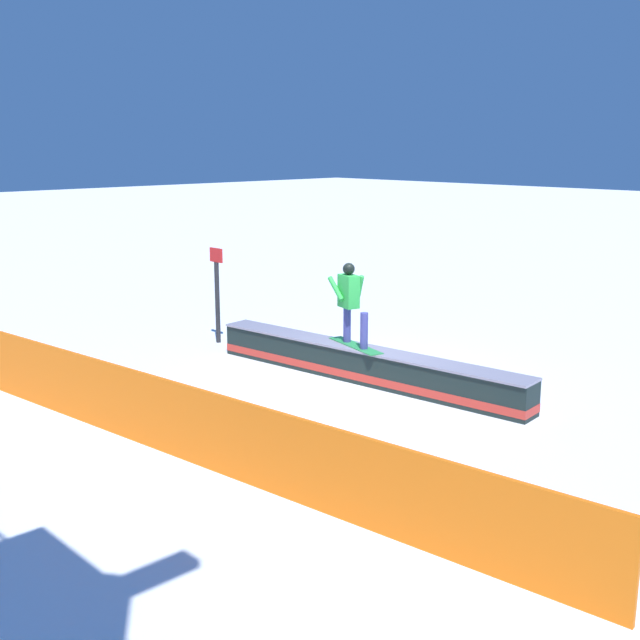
{
  "coord_description": "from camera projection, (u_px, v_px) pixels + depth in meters",
  "views": [
    {
      "loc": [
        -9.4,
        10.24,
        4.26
      ],
      "look_at": [
        0.1,
        1.01,
        1.28
      ],
      "focal_mm": 44.55,
      "sensor_mm": 36.0,
      "label": 1
    }
  ],
  "objects": [
    {
      "name": "trail_marker",
      "position": [
        217.0,
        293.0,
        17.04
      ],
      "size": [
        0.4,
        0.1,
        2.06
      ],
      "color": "#262628",
      "rests_on": "ground_plane"
    },
    {
      "name": "snowboarder",
      "position": [
        351.0,
        300.0,
        14.43
      ],
      "size": [
        1.48,
        0.63,
        1.5
      ],
      "color": "#2B8F44",
      "rests_on": "grind_box"
    },
    {
      "name": "grind_box",
      "position": [
        363.0,
        366.0,
        14.41
      ],
      "size": [
        6.63,
        1.27,
        0.63
      ],
      "color": "black",
      "rests_on": "ground_plane"
    },
    {
      "name": "ground_plane",
      "position": [
        363.0,
        381.0,
        14.48
      ],
      "size": [
        120.0,
        120.0,
        0.0
      ],
      "primitive_type": "plane",
      "color": "white"
    },
    {
      "name": "safety_fence",
      "position": [
        147.0,
        410.0,
        11.28
      ],
      "size": [
        13.66,
        1.5,
        1.08
      ],
      "primitive_type": "cube",
      "rotation": [
        0.0,
        0.0,
        0.11
      ],
      "color": "orange",
      "rests_on": "ground_plane"
    }
  ]
}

